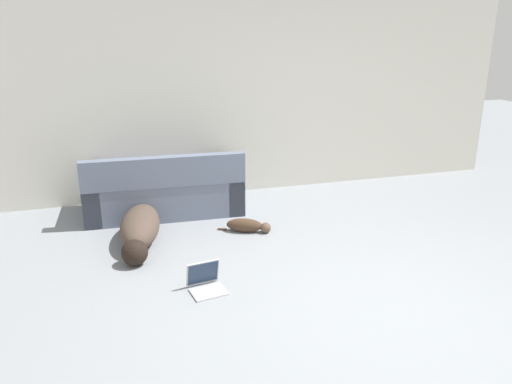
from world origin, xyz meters
The scene contains 6 objects.
ground_plane centered at (0.00, 0.00, 0.00)m, with size 20.00×20.00×0.00m, color gray.
wall_back centered at (0.00, 3.47, 1.31)m, with size 7.39×0.06×2.61m.
couch centered at (-1.37, 2.88, 0.27)m, with size 1.92×0.94×0.80m.
dog centered at (-1.74, 2.01, 0.17)m, with size 0.57×1.48×0.34m.
cat centered at (-0.55, 1.98, 0.07)m, with size 0.59×0.34×0.15m.
laptop_open centered at (-1.25, 0.84, 0.08)m, with size 0.34×0.34×0.25m.
Camera 1 is at (-1.93, -3.06, 2.22)m, focal length 35.00 mm.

